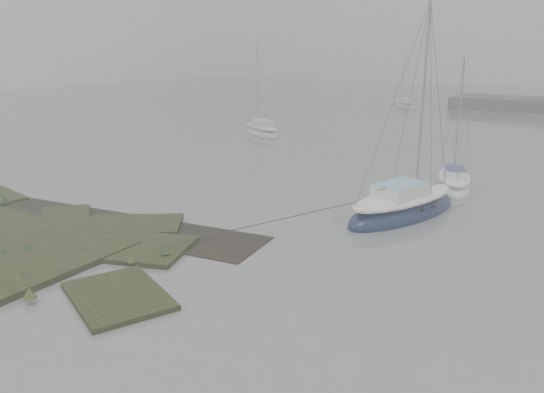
{
  "coord_description": "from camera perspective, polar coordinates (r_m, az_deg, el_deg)",
  "views": [
    {
      "loc": [
        11.95,
        -10.46,
        7.2
      ],
      "look_at": [
        1.88,
        6.1,
        1.8
      ],
      "focal_mm": 35.0,
      "sensor_mm": 36.0,
      "label": 1
    }
  ],
  "objects": [
    {
      "name": "ground",
      "position": [
        42.79,
        14.7,
        5.39
      ],
      "size": [
        160.0,
        160.0,
        0.0
      ],
      "primitive_type": "plane",
      "color": "slate",
      "rests_on": "ground"
    },
    {
      "name": "sailboat_white",
      "position": [
        30.11,
        18.96,
        1.33
      ],
      "size": [
        3.09,
        5.46,
        7.33
      ],
      "rotation": [
        0.0,
        0.0,
        0.28
      ],
      "color": "white",
      "rests_on": "ground"
    },
    {
      "name": "sailboat_far_c",
      "position": [
        71.53,
        14.01,
        9.53
      ],
      "size": [
        4.95,
        4.69,
        7.26
      ],
      "rotation": [
        0.0,
        0.0,
        0.84
      ],
      "color": "silver",
      "rests_on": "ground"
    },
    {
      "name": "sailboat_main",
      "position": [
        24.43,
        13.91,
        -1.28
      ],
      "size": [
        4.38,
        7.41,
        9.94
      ],
      "rotation": [
        0.0,
        0.0,
        -0.31
      ],
      "color": "#121D3D",
      "rests_on": "ground"
    },
    {
      "name": "sailboat_far_a",
      "position": [
        46.62,
        -1.17,
        7.02
      ],
      "size": [
        5.96,
        4.99,
        8.35
      ],
      "rotation": [
        0.0,
        0.0,
        0.96
      ],
      "color": "silver",
      "rests_on": "ground"
    }
  ]
}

